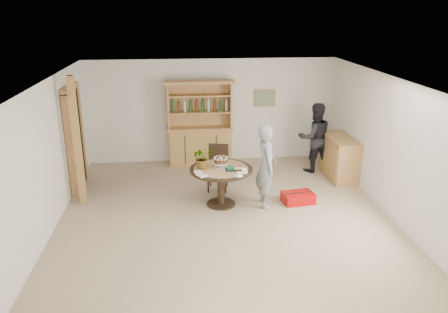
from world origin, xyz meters
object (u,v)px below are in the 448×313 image
(hutch, at_px, (200,136))
(dining_chair, at_px, (218,164))
(teen_boy, at_px, (266,166))
(adult_person, at_px, (315,138))
(sideboard, at_px, (339,158))
(red_suitcase, at_px, (298,198))
(dining_table, at_px, (221,176))

(hutch, relative_size, dining_chair, 2.16)
(dining_chair, relative_size, teen_boy, 0.59)
(hutch, xyz_separation_m, dining_chair, (0.30, -1.56, -0.15))
(teen_boy, height_order, adult_person, adult_person)
(sideboard, height_order, red_suitcase, sideboard)
(sideboard, xyz_separation_m, adult_person, (-0.44, 0.49, 0.33))
(dining_table, relative_size, dining_chair, 1.27)
(hutch, bearing_deg, teen_boy, -65.60)
(adult_person, bearing_deg, dining_table, 29.98)
(dining_table, xyz_separation_m, red_suitcase, (1.51, -0.06, -0.50))
(hutch, height_order, sideboard, hutch)
(hutch, xyz_separation_m, dining_table, (0.28, -2.39, -0.08))
(dining_table, height_order, dining_chair, dining_chair)
(dining_chair, xyz_separation_m, red_suitcase, (1.50, -0.89, -0.43))
(sideboard, distance_m, dining_table, 2.99)
(dining_table, xyz_separation_m, adult_person, (2.32, 1.64, 0.20))
(hutch, xyz_separation_m, sideboard, (3.04, -1.24, -0.22))
(dining_table, xyz_separation_m, teen_boy, (0.85, -0.10, 0.20))
(red_suitcase, bearing_deg, dining_table, 169.14)
(dining_chair, height_order, adult_person, adult_person)
(teen_boy, height_order, red_suitcase, teen_boy)
(hutch, height_order, red_suitcase, hutch)
(adult_person, bearing_deg, dining_chair, 14.11)
(red_suitcase, bearing_deg, hutch, 117.53)
(red_suitcase, bearing_deg, adult_person, 55.92)
(dining_table, bearing_deg, hutch, 96.69)
(adult_person, height_order, red_suitcase, adult_person)
(adult_person, bearing_deg, red_suitcase, 59.38)
(adult_person, bearing_deg, hutch, -21.46)
(dining_chair, bearing_deg, red_suitcase, -19.84)
(teen_boy, bearing_deg, adult_person, -37.91)
(adult_person, bearing_deg, teen_boy, 44.55)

